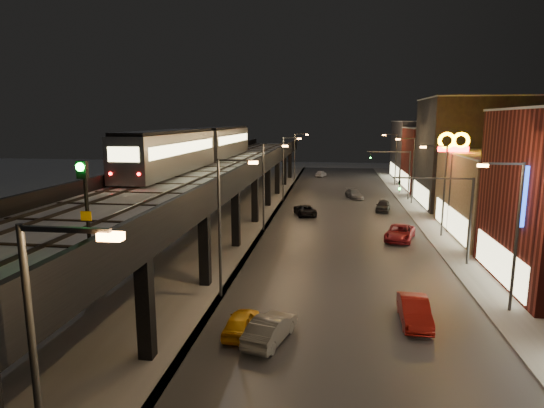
{
  "coord_description": "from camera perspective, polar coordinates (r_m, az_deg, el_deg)",
  "views": [
    {
      "loc": [
        6.4,
        -14.23,
        11.34
      ],
      "look_at": [
        1.74,
        19.63,
        5.0
      ],
      "focal_mm": 30.0,
      "sensor_mm": 36.0,
      "label": 1
    }
  ],
  "objects": [
    {
      "name": "under_viaduct_pavement",
      "position": [
        52.02,
        -6.16,
        -2.12
      ],
      "size": [
        11.0,
        120.0,
        0.06
      ],
      "primitive_type": "cube",
      "color": "#9FA1A8",
      "rests_on": "ground"
    },
    {
      "name": "building_f",
      "position": [
        92.11,
        18.94,
        6.35
      ],
      "size": [
        12.2,
        16.2,
        11.16
      ],
      "color": "#34353D",
      "rests_on": "ground"
    },
    {
      "name": "streetlight_left_4",
      "position": [
        81.75,
        3.04,
        6.21
      ],
      "size": [
        2.57,
        0.28,
        9.0
      ],
      "color": "#38383A",
      "rests_on": "ground"
    },
    {
      "name": "streetlight_right_4",
      "position": [
        82.12,
        15.11,
        5.88
      ],
      "size": [
        2.56,
        0.28,
        9.0
      ],
      "color": "#38383A",
      "rests_on": "ground"
    },
    {
      "name": "sign_carwash",
      "position": [
        32.05,
        29.88,
        -0.33
      ],
      "size": [
        1.66,
        0.35,
        8.62
      ],
      "color": "#38383A",
      "rests_on": "ground"
    },
    {
      "name": "car_mid_silver",
      "position": [
        54.85,
        4.13,
        -0.77
      ],
      "size": [
        3.31,
        5.01,
        1.28
      ],
      "primitive_type": "imported",
      "rotation": [
        0.0,
        0.0,
        3.42
      ],
      "color": "black",
      "rests_on": "ground"
    },
    {
      "name": "streetlight_right_1",
      "position": [
        29.76,
        27.96,
        -2.58
      ],
      "size": [
        2.56,
        0.28,
        9.0
      ],
      "color": "#38383A",
      "rests_on": "ground"
    },
    {
      "name": "elevated_viaduct",
      "position": [
        48.06,
        -7.19,
        3.58
      ],
      "size": [
        9.0,
        100.0,
        6.3
      ],
      "color": "black",
      "rests_on": "ground"
    },
    {
      "name": "car_onc_dark",
      "position": [
        44.94,
        15.75,
        -3.57
      ],
      "size": [
        3.68,
        5.59,
        1.43
      ],
      "primitive_type": "imported",
      "rotation": [
        0.0,
        0.0,
        -0.28
      ],
      "color": "maroon",
      "rests_on": "ground"
    },
    {
      "name": "traffic_light_rig_b",
      "position": [
        67.25,
        15.9,
        4.26
      ],
      "size": [
        6.1,
        0.34,
        7.0
      ],
      "color": "#38383A",
      "rests_on": "ground"
    },
    {
      "name": "subway_train",
      "position": [
        52.4,
        -8.77,
        7.29
      ],
      "size": [
        3.18,
        39.16,
        3.81
      ],
      "color": "gray",
      "rests_on": "viaduct_trackbed"
    },
    {
      "name": "viaduct_parapet_far",
      "position": [
        49.38,
        -12.08,
        5.06
      ],
      "size": [
        0.3,
        100.0,
        1.1
      ],
      "primitive_type": "cube",
      "color": "black",
      "rests_on": "elevated_viaduct"
    },
    {
      "name": "road_surface",
      "position": [
        50.53,
        8.89,
        -2.56
      ],
      "size": [
        17.0,
        120.0,
        0.06
      ],
      "primitive_type": "cube",
      "color": "#46474D",
      "rests_on": "ground"
    },
    {
      "name": "car_onc_red",
      "position": [
        58.74,
        13.76,
        -0.26
      ],
      "size": [
        2.28,
        4.19,
        1.35
      ],
      "primitive_type": "imported",
      "rotation": [
        0.0,
        0.0,
        -0.18
      ],
      "color": "#232327",
      "rests_on": "ground"
    },
    {
      "name": "traffic_light_rig_a",
      "position": [
        38.06,
        22.04,
        -0.63
      ],
      "size": [
        6.1,
        0.34,
        7.0
      ],
      "color": "#38383A",
      "rests_on": "ground"
    },
    {
      "name": "streetlight_right_3",
      "position": [
        64.36,
        17.08,
        4.6
      ],
      "size": [
        2.56,
        0.28,
        9.0
      ],
      "color": "#38383A",
      "rests_on": "ground"
    },
    {
      "name": "streetlight_left_2",
      "position": [
        46.15,
        -0.75,
        2.9
      ],
      "size": [
        2.57,
        0.28,
        9.0
      ],
      "color": "#38383A",
      "rests_on": "ground"
    },
    {
      "name": "sidewalk_right",
      "position": [
        51.71,
        20.04,
        -2.73
      ],
      "size": [
        4.0,
        120.0,
        0.14
      ],
      "primitive_type": "cube",
      "color": "#9FA1A8",
      "rests_on": "ground"
    },
    {
      "name": "viaduct_parapet_streetside",
      "position": [
        47.14,
        -2.05,
        5.03
      ],
      "size": [
        0.3,
        100.0,
        1.1
      ],
      "primitive_type": "cube",
      "color": "black",
      "rests_on": "elevated_viaduct"
    },
    {
      "name": "viaduct_trackbed",
      "position": [
        48.1,
        -7.19,
        4.51
      ],
      "size": [
        8.4,
        100.0,
        0.32
      ],
      "color": "#B2B7C1",
      "rests_on": "elevated_viaduct"
    },
    {
      "name": "building_d",
      "position": [
        64.81,
        23.69,
        5.85
      ],
      "size": [
        12.2,
        13.2,
        14.16
      ],
      "color": "#232326",
      "rests_on": "ground"
    },
    {
      "name": "streetlight_left_0",
      "position": [
        13.01,
        -26.55,
        -18.66
      ],
      "size": [
        2.57,
        0.28,
        9.0
      ],
      "color": "#38383A",
      "rests_on": "ground"
    },
    {
      "name": "car_near_white",
      "position": [
        24.28,
        -0.21,
        -15.49
      ],
      "size": [
        2.53,
        4.45,
        1.39
      ],
      "primitive_type": "imported",
      "rotation": [
        0.0,
        0.0,
        2.88
      ],
      "color": "gray",
      "rests_on": "ground"
    },
    {
      "name": "streetlight_left_1",
      "position": [
        28.73,
        -6.1,
        -1.82
      ],
      "size": [
        2.57,
        0.28,
        9.0
      ],
      "color": "#38383A",
      "rests_on": "ground"
    },
    {
      "name": "sign_mcdonalds",
      "position": [
        48.55,
        21.77,
        6.15
      ],
      "size": [
        3.01,
        0.4,
        10.16
      ],
      "color": "#38383A",
      "rests_on": "ground"
    },
    {
      "name": "car_taxi",
      "position": [
        25.19,
        -3.87,
        -14.7
      ],
      "size": [
        1.66,
        3.72,
        1.24
      ],
      "primitive_type": "imported",
      "rotation": [
        0.0,
        0.0,
        3.09
      ],
      "color": "#F2AE18",
      "rests_on": "ground"
    },
    {
      "name": "streetlight_right_2",
      "position": [
        46.8,
        20.52,
        2.34
      ],
      "size": [
        2.56,
        0.28,
        9.0
      ],
      "color": "#38383A",
      "rests_on": "ground"
    },
    {
      "name": "streetlight_left_3",
      "position": [
        63.89,
        1.67,
        5.02
      ],
      "size": [
        2.57,
        0.28,
        9.0
      ],
      "color": "#38383A",
      "rests_on": "ground"
    },
    {
      "name": "car_onc_silver",
      "position": [
        27.41,
        17.43,
        -12.8
      ],
      "size": [
        1.6,
        4.37,
        1.43
      ],
      "primitive_type": "imported",
      "rotation": [
        0.0,
        0.0,
        -0.02
      ],
      "color": "maroon",
      "rests_on": "ground"
    },
    {
      "name": "car_far_white",
      "position": [
        92.23,
        6.15,
        3.78
      ],
      "size": [
        2.51,
        4.07,
        1.3
      ],
      "primitive_type": "imported",
      "rotation": [
        0.0,
        0.0,
        2.87
      ],
      "color": "silver",
      "rests_on": "ground"
    },
    {
      "name": "building_e",
      "position": [
        78.49,
        20.85,
        5.24
      ],
      "size": [
        12.2,
        12.2,
        10.16
      ],
      "color": "maroon",
      "rests_on": "ground"
    },
    {
      "name": "car_onc_white",
      "position": [
        67.44,
        10.28,
        1.2
      ],
      "size": [
        2.88,
        4.71,
        1.27
      ],
      "primitive_type": "imported",
      "rotation": [
        0.0,
        0.0,
        0.27
      ],
      "color": "gray",
      "rests_on": "ground"
    },
    {
      "name": "building_c",
      "position": [
        50.0,
        28.33,
        0.89
      ],
      "size": [
        12.2,
        15.2,
        8.16
      ],
      "color": "#7F6A52",
      "rests_on": "ground"
    },
    {
      "name": "rail_signal",
      "position": [
        16.89,
        -22.5,
        1.75
      ],
      "size": [
        0.39,
        0.45,
        3.35
      ],
      "color": "black",
      "rests_on": "viaduct_trackbed"
    }
  ]
}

